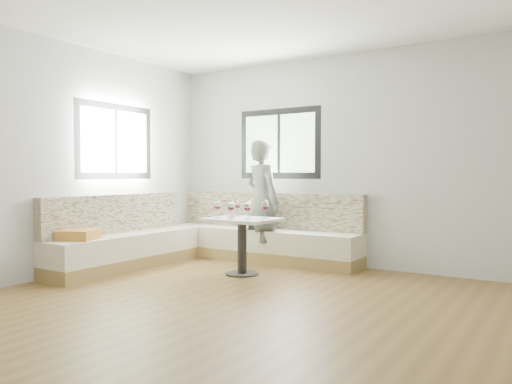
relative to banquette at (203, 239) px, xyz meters
The scene contains 11 objects.
room 2.41m from the banquette, 45.60° to the right, with size 5.01×5.01×2.81m.
banquette is the anchor object (origin of this frame).
table 0.94m from the banquette, 21.26° to the right, with size 0.85×0.67×0.68m.
person 0.96m from the banquette, 36.47° to the left, with size 0.61×0.40×1.68m, color #596057.
olive_ramekin 0.84m from the banquette, 24.62° to the right, with size 0.10×0.10×0.04m.
wine_glass_a 0.91m from the banquette, 38.56° to the right, with size 0.10×0.10×0.22m.
wine_glass_b 1.10m from the banquette, 31.98° to the right, with size 0.10×0.10×0.22m.
wine_glass_c 1.26m from the banquette, 25.19° to the right, with size 0.10×0.10×0.22m.
wine_glass_d 1.03m from the banquette, 13.18° to the right, with size 0.10×0.10×0.22m.
wine_glass_e 1.25m from the banquette, 11.24° to the right, with size 0.10×0.10×0.22m.
wine_glass_f 0.84m from the banquette, 12.10° to the right, with size 0.10×0.10×0.22m.
Camera 1 is at (2.63, -3.69, 1.21)m, focal length 35.00 mm.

